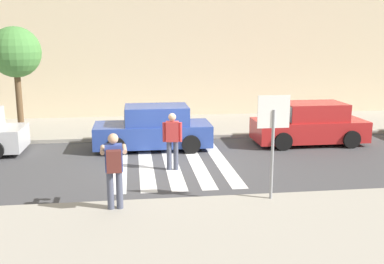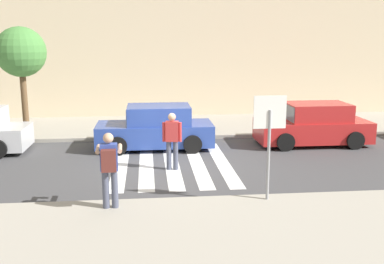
{
  "view_description": "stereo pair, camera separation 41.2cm",
  "coord_description": "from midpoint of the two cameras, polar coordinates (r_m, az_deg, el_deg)",
  "views": [
    {
      "loc": [
        -1.15,
        -13.37,
        3.91
      ],
      "look_at": [
        0.6,
        -0.2,
        1.1
      ],
      "focal_mm": 42.0,
      "sensor_mm": 36.0,
      "label": 1
    },
    {
      "loc": [
        -0.74,
        -13.42,
        3.91
      ],
      "look_at": [
        0.6,
        -0.2,
        1.1
      ],
      "focal_mm": 42.0,
      "sensor_mm": 36.0,
      "label": 2
    }
  ],
  "objects": [
    {
      "name": "ground_plane",
      "position": [
        13.98,
        -3.4,
        -4.32
      ],
      "size": [
        120.0,
        120.0,
        0.0
      ],
      "primitive_type": "plane",
      "color": "#424244"
    },
    {
      "name": "sidewalk_near",
      "position": [
        8.21,
        -0.07,
        -15.95
      ],
      "size": [
        60.0,
        6.0,
        0.14
      ],
      "primitive_type": "cube",
      "color": "#9E998C",
      "rests_on": "ground"
    },
    {
      "name": "sidewalk_far",
      "position": [
        19.79,
        -4.69,
        0.72
      ],
      "size": [
        60.0,
        4.8,
        0.14
      ],
      "primitive_type": "cube",
      "color": "#9E998C",
      "rests_on": "ground"
    },
    {
      "name": "building_facade_far",
      "position": [
        23.82,
        -5.39,
        10.89
      ],
      "size": [
        56.0,
        4.0,
        6.99
      ],
      "primitive_type": "cube",
      "color": "beige",
      "rests_on": "ground"
    },
    {
      "name": "crosswalk_stripe_0",
      "position": [
        14.16,
        -9.95,
        -4.26
      ],
      "size": [
        0.44,
        5.2,
        0.01
      ],
      "primitive_type": "cube",
      "color": "silver",
      "rests_on": "ground"
    },
    {
      "name": "crosswalk_stripe_1",
      "position": [
        14.14,
        -6.7,
        -4.17
      ],
      "size": [
        0.44,
        5.2,
        0.01
      ],
      "primitive_type": "cube",
      "color": "silver",
      "rests_on": "ground"
    },
    {
      "name": "crosswalk_stripe_2",
      "position": [
        14.17,
        -3.46,
        -4.07
      ],
      "size": [
        0.44,
        5.2,
        0.01
      ],
      "primitive_type": "cube",
      "color": "silver",
      "rests_on": "ground"
    },
    {
      "name": "crosswalk_stripe_3",
      "position": [
        14.25,
        -0.24,
        -3.97
      ],
      "size": [
        0.44,
        5.2,
        0.01
      ],
      "primitive_type": "cube",
      "color": "silver",
      "rests_on": "ground"
    },
    {
      "name": "crosswalk_stripe_4",
      "position": [
        14.37,
        2.93,
        -3.85
      ],
      "size": [
        0.44,
        5.2,
        0.01
      ],
      "primitive_type": "cube",
      "color": "silver",
      "rests_on": "ground"
    },
    {
      "name": "stop_sign",
      "position": [
        10.5,
        9.18,
        0.97
      ],
      "size": [
        0.76,
        0.08,
        2.47
      ],
      "color": "gray",
      "rests_on": "sidewalk_near"
    },
    {
      "name": "photographer_with_backpack",
      "position": [
        10.06,
        -11.04,
        -4.1
      ],
      "size": [
        0.61,
        0.86,
        1.72
      ],
      "color": "#474C60",
      "rests_on": "sidewalk_near"
    },
    {
      "name": "pedestrian_crossing",
      "position": [
        13.34,
        -3.4,
        -0.79
      ],
      "size": [
        0.58,
        0.29,
        1.72
      ],
      "color": "#474C60",
      "rests_on": "ground"
    },
    {
      "name": "parked_car_blue",
      "position": [
        16.02,
        -5.61,
        0.42
      ],
      "size": [
        4.1,
        1.92,
        1.55
      ],
      "color": "#284293",
      "rests_on": "ground"
    },
    {
      "name": "parked_car_red",
      "position": [
        17.21,
        14.1,
        0.92
      ],
      "size": [
        4.1,
        1.92,
        1.55
      ],
      "color": "red",
      "rests_on": "ground"
    },
    {
      "name": "street_tree_west",
      "position": [
        18.65,
        -22.11,
        9.27
      ],
      "size": [
        1.93,
        1.93,
        4.19
      ],
      "color": "brown",
      "rests_on": "sidewalk_far"
    }
  ]
}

